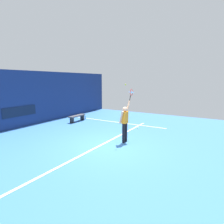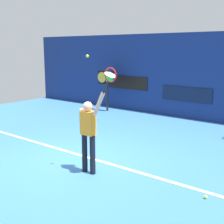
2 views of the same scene
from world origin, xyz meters
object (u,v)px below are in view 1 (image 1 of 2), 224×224
(tennis_player, at_px, (125,121))
(water_bottle, at_px, (85,118))
(spare_ball, at_px, (138,128))
(court_bench, at_px, (77,117))
(tennis_ball, at_px, (125,85))
(tennis_racket, at_px, (131,93))

(tennis_player, distance_m, water_bottle, 5.97)
(tennis_player, bearing_deg, spare_ball, 9.66)
(spare_ball, bearing_deg, tennis_player, -170.34)
(water_bottle, bearing_deg, spare_ball, -96.79)
(court_bench, relative_size, spare_ball, 20.59)
(water_bottle, relative_size, spare_ball, 3.53)
(tennis_player, xyz_separation_m, tennis_ball, (0.01, -0.01, 1.69))
(tennis_player, distance_m, tennis_ball, 1.69)
(water_bottle, bearing_deg, tennis_player, -122.84)
(tennis_ball, height_order, water_bottle, tennis_ball)
(court_bench, bearing_deg, tennis_racket, -108.66)
(tennis_player, relative_size, spare_ball, 28.65)
(tennis_racket, distance_m, spare_ball, 3.07)
(tennis_racket, bearing_deg, tennis_player, 179.62)
(tennis_player, relative_size, tennis_racket, 3.16)
(tennis_racket, distance_m, tennis_ball, 0.75)
(tennis_player, height_order, water_bottle, tennis_player)
(tennis_player, distance_m, spare_ball, 2.87)
(water_bottle, height_order, spare_ball, water_bottle)
(tennis_player, xyz_separation_m, spare_ball, (2.66, 0.45, -0.98))
(tennis_ball, bearing_deg, spare_ball, 9.86)
(tennis_ball, distance_m, court_bench, 5.96)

